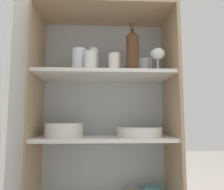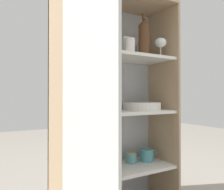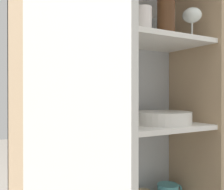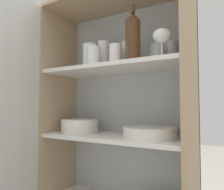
% 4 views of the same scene
% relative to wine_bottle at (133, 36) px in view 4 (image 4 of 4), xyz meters
% --- Properties ---
extents(cupboard_back_panel, '(0.81, 0.02, 1.37)m').
position_rel_wine_bottle_xyz_m(cupboard_back_panel, '(-0.15, 0.25, -0.44)').
color(cupboard_back_panel, '#B2B7BC').
rests_on(cupboard_back_panel, ground_plane).
extents(cupboard_side_left, '(0.02, 0.34, 1.37)m').
position_rel_wine_bottle_xyz_m(cupboard_side_left, '(-0.55, 0.09, -0.44)').
color(cupboard_side_left, tan).
rests_on(cupboard_side_left, ground_plane).
extents(cupboard_side_right, '(0.02, 0.34, 1.37)m').
position_rel_wine_bottle_xyz_m(cupboard_side_right, '(0.24, 0.09, -0.44)').
color(cupboard_side_right, tan).
rests_on(cupboard_side_right, ground_plane).
extents(cupboard_top_panel, '(0.81, 0.34, 0.02)m').
position_rel_wine_bottle_xyz_m(cupboard_top_panel, '(-0.15, 0.09, 0.25)').
color(cupboard_top_panel, tan).
rests_on(cupboard_top_panel, cupboard_side_left).
extents(shelf_board_middle, '(0.77, 0.30, 0.02)m').
position_rel_wine_bottle_xyz_m(shelf_board_middle, '(-0.15, 0.09, -0.49)').
color(shelf_board_middle, white).
extents(shelf_board_upper, '(0.77, 0.30, 0.02)m').
position_rel_wine_bottle_xyz_m(shelf_board_upper, '(-0.15, 0.09, -0.13)').
color(shelf_board_upper, white).
extents(cupboard_door, '(0.10, 0.40, 1.37)m').
position_rel_wine_bottle_xyz_m(cupboard_door, '(-0.52, -0.28, -0.44)').
color(cupboard_door, silver).
rests_on(cupboard_door, ground_plane).
extents(tumbler_glass_0, '(0.06, 0.06, 0.10)m').
position_rel_wine_bottle_xyz_m(tumbler_glass_0, '(-0.27, 0.14, -0.07)').
color(tumbler_glass_0, white).
rests_on(tumbler_glass_0, shelf_board_upper).
extents(tumbler_glass_1, '(0.06, 0.06, 0.10)m').
position_rel_wine_bottle_xyz_m(tumbler_glass_1, '(-0.10, 0.01, -0.07)').
color(tumbler_glass_1, silver).
rests_on(tumbler_glass_1, shelf_board_upper).
extents(tumbler_glass_2, '(0.08, 0.08, 0.14)m').
position_rel_wine_bottle_xyz_m(tumbler_glass_2, '(-0.30, 0.07, -0.05)').
color(tumbler_glass_2, white).
rests_on(tumbler_glass_2, shelf_board_upper).
extents(tumbler_glass_3, '(0.07, 0.07, 0.10)m').
position_rel_wine_bottle_xyz_m(tumbler_glass_3, '(0.08, 0.11, -0.07)').
color(tumbler_glass_3, white).
rests_on(tumbler_glass_3, shelf_board_upper).
extents(tumbler_glass_4, '(0.06, 0.06, 0.15)m').
position_rel_wine_bottle_xyz_m(tumbler_glass_4, '(-0.22, 0.08, -0.05)').
color(tumbler_glass_4, white).
rests_on(tumbler_glass_4, shelf_board_upper).
extents(tumbler_glass_5, '(0.07, 0.07, 0.12)m').
position_rel_wine_bottle_xyz_m(tumbler_glass_5, '(0.12, 0.19, -0.06)').
color(tumbler_glass_5, white).
rests_on(tumbler_glass_5, shelf_board_upper).
extents(tumbler_glass_6, '(0.07, 0.07, 0.10)m').
position_rel_wine_bottle_xyz_m(tumbler_glass_6, '(-0.23, 0.01, -0.07)').
color(tumbler_glass_6, white).
rests_on(tumbler_glass_6, shelf_board_upper).
extents(tumbler_glass_7, '(0.06, 0.06, 0.13)m').
position_rel_wine_bottle_xyz_m(tumbler_glass_7, '(-0.08, 0.10, -0.05)').
color(tumbler_glass_7, white).
rests_on(tumbler_glass_7, shelf_board_upper).
extents(wine_glass_0, '(0.08, 0.08, 0.13)m').
position_rel_wine_bottle_xyz_m(wine_glass_0, '(0.14, -0.00, -0.03)').
color(wine_glass_0, white).
rests_on(wine_glass_0, shelf_board_upper).
extents(wine_bottle, '(0.07, 0.07, 0.27)m').
position_rel_wine_bottle_xyz_m(wine_bottle, '(0.00, 0.00, 0.00)').
color(wine_bottle, '#4C2D19').
rests_on(wine_bottle, shelf_board_upper).
extents(plate_stack_white, '(0.26, 0.26, 0.05)m').
position_rel_wine_bottle_xyz_m(plate_stack_white, '(0.05, 0.08, -0.46)').
color(plate_stack_white, silver).
rests_on(plate_stack_white, shelf_board_middle).
extents(mixing_bowl_large, '(0.21, 0.21, 0.08)m').
position_rel_wine_bottle_xyz_m(mixing_bowl_large, '(-0.38, 0.08, -0.44)').
color(mixing_bowl_large, silver).
rests_on(mixing_bowl_large, shelf_board_middle).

